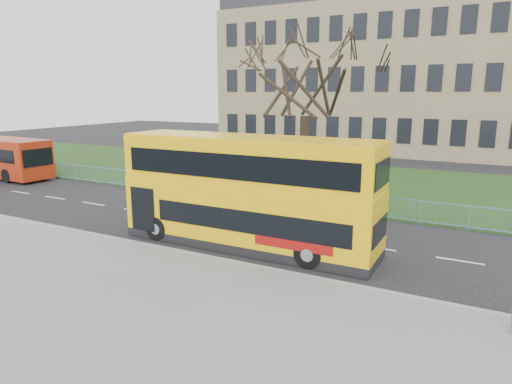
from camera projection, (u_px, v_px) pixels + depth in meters
ground at (276, 255)px, 16.69m from camera, size 120.00×120.00×0.00m
pavement at (154, 340)px, 10.85m from camera, size 80.00×10.50×0.12m
kerb at (256, 267)px, 15.33m from camera, size 80.00×0.20×0.14m
grass_verge at (373, 185)px, 29.02m from camera, size 80.00×15.40×0.08m
guard_railing at (334, 203)px, 22.27m from camera, size 40.00×0.12×1.10m
bare_tree at (305, 101)px, 25.54m from camera, size 7.38×7.38×10.55m
civic_building at (377, 81)px, 47.68m from camera, size 30.00×15.00×14.00m
yellow_bus at (248, 189)px, 17.18m from camera, size 9.99×2.45×4.18m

